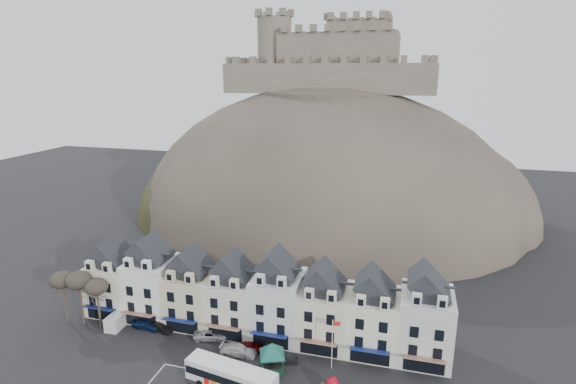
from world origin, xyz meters
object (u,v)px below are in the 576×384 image
(bus_shelter, at_px, (272,349))
(car_white, at_px, (238,350))
(red_buoy, at_px, (333,384))
(car_navy, at_px, (147,323))
(car_maroon, at_px, (250,347))
(car_charcoal, at_px, (284,358))
(bus, at_px, (231,377))
(flagpole, at_px, (333,341))
(car_black, at_px, (161,326))
(white_van, at_px, (118,319))
(car_silver, at_px, (211,334))

(bus_shelter, height_order, car_white, bus_shelter)
(red_buoy, xyz_separation_m, car_navy, (-29.18, 6.25, -0.18))
(car_maroon, bearing_deg, car_charcoal, -116.28)
(bus, bearing_deg, flagpole, 42.74)
(car_black, bearing_deg, car_charcoal, -81.73)
(bus_shelter, xyz_separation_m, car_navy, (-21.00, 4.36, -2.29))
(car_navy, height_order, car_black, car_navy)
(flagpole, distance_m, car_maroon, 12.09)
(white_van, bearing_deg, car_silver, -1.29)
(white_van, bearing_deg, bus_shelter, -11.88)
(car_navy, bearing_deg, car_silver, -86.82)
(flagpole, xyz_separation_m, car_white, (-12.79, -0.52, -3.30))
(bus_shelter, xyz_separation_m, car_black, (-18.76, 4.39, -2.37))
(car_silver, bearing_deg, flagpole, -111.88)
(car_maroon, bearing_deg, car_black, 71.49)
(car_navy, relative_size, car_silver, 0.94)
(white_van, xyz_separation_m, car_maroon, (21.38, -0.79, -0.40))
(bus, xyz_separation_m, car_white, (-1.68, 6.67, -1.08))
(flagpole, distance_m, white_van, 33.14)
(car_navy, relative_size, car_charcoal, 1.24)
(bus_shelter, bearing_deg, bus, -148.65)
(white_van, bearing_deg, bus, -24.86)
(bus, relative_size, car_silver, 2.42)
(bus, xyz_separation_m, bus_shelter, (3.72, 4.78, 1.27))
(car_white, xyz_separation_m, car_maroon, (1.20, 1.19, -0.07))
(car_navy, bearing_deg, white_van, 99.29)
(bus_shelter, relative_size, flagpole, 0.83)
(red_buoy, xyz_separation_m, car_charcoal, (-7.18, 3.77, -0.36))
(car_silver, xyz_separation_m, car_maroon, (6.40, -1.31, -0.04))
(red_buoy, height_order, flagpole, flagpole)
(bus_shelter, bearing_deg, car_white, 139.96)
(car_charcoal, bearing_deg, car_black, 63.41)
(car_silver, bearing_deg, bus, -158.69)
(bus, xyz_separation_m, car_navy, (-17.28, 9.14, -1.02))
(bus_shelter, xyz_separation_m, car_white, (-5.40, 1.89, -2.35))
(car_charcoal, bearing_deg, flagpole, -104.75)
(car_black, height_order, car_silver, car_black)
(red_buoy, distance_m, car_navy, 29.84)
(car_charcoal, bearing_deg, bus, 125.34)
(white_van, xyz_separation_m, car_black, (6.82, 0.52, -0.35))
(car_navy, xyz_separation_m, car_black, (2.24, 0.02, -0.08))
(car_silver, relative_size, car_charcoal, 1.32)
(flagpole, relative_size, car_charcoal, 1.89)
(car_navy, distance_m, car_black, 2.24)
(bus, distance_m, red_buoy, 12.27)
(bus, distance_m, car_silver, 11.52)
(red_buoy, distance_m, flagpole, 5.33)
(car_black, distance_m, car_silver, 8.16)
(bus, xyz_separation_m, flagpole, (11.11, 7.18, 2.22))
(car_silver, distance_m, car_white, 5.77)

